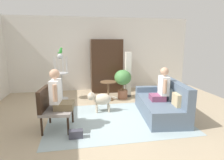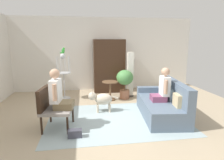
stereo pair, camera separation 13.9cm
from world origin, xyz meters
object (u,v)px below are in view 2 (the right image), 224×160
at_px(person_on_armchair, 58,93).
at_px(bird_cage_stand, 64,75).
at_px(column_lamp, 130,75).
at_px(potted_plant, 125,80).
at_px(handbag, 75,133).
at_px(armchair, 52,105).
at_px(parrot, 63,51).
at_px(couch, 163,104).
at_px(round_end_table, 110,88).
at_px(person_on_couch, 163,88).
at_px(armoire_cabinet, 109,66).
at_px(dog, 102,99).

distance_m(person_on_armchair, bird_cage_stand, 2.14).
relative_size(person_on_armchair, column_lamp, 0.56).
relative_size(potted_plant, handbag, 3.47).
bearing_deg(armchair, parrot, 87.74).
height_order(couch, round_end_table, couch).
xyz_separation_m(armchair, person_on_couch, (2.56, 0.26, 0.21)).
bearing_deg(bird_cage_stand, column_lamp, -1.48).
bearing_deg(armoire_cabinet, bird_cage_stand, -154.77).
distance_m(person_on_armchair, handbag, 0.90).
relative_size(couch, handbag, 6.86).
bearing_deg(round_end_table, potted_plant, 9.56).
height_order(dog, column_lamp, column_lamp).
bearing_deg(person_on_armchair, potted_plant, 45.80).
height_order(couch, potted_plant, potted_plant).
relative_size(couch, armoire_cabinet, 0.98).
bearing_deg(bird_cage_stand, armchair, -91.71).
xyz_separation_m(armchair, person_on_armchair, (0.16, -0.02, 0.25)).
relative_size(dog, parrot, 4.36).
height_order(column_lamp, armoire_cabinet, armoire_cabinet).
relative_size(couch, round_end_table, 3.09).
relative_size(parrot, column_lamp, 0.12).
height_order(potted_plant, handbag, potted_plant).
relative_size(parrot, handbag, 0.67).
distance_m(armchair, person_on_couch, 2.58).
bearing_deg(armchair, armoire_cabinet, 60.61).
bearing_deg(parrot, column_lamp, -1.49).
xyz_separation_m(dog, column_lamp, (1.07, 1.25, 0.39)).
xyz_separation_m(round_end_table, dog, (-0.36, -0.96, -0.03)).
xyz_separation_m(person_on_couch, person_on_armchair, (-2.40, -0.28, 0.04)).
bearing_deg(dog, bird_cage_stand, 129.12).
bearing_deg(dog, column_lamp, 49.46).
bearing_deg(handbag, column_lamp, 56.11).
xyz_separation_m(armchair, potted_plant, (1.98, 1.85, 0.08)).
bearing_deg(couch, bird_cage_stand, 143.89).
relative_size(person_on_armchair, bird_cage_stand, 0.57).
bearing_deg(couch, person_on_couch, -162.76).
distance_m(person_on_armchair, round_end_table, 2.27).
bearing_deg(couch, round_end_table, 126.39).
bearing_deg(person_on_couch, person_on_armchair, -173.46).
bearing_deg(handbag, person_on_couch, 19.84).
xyz_separation_m(armchair, handbag, (0.48, -0.49, -0.44)).
distance_m(couch, dog, 1.57).
bearing_deg(dog, couch, -20.18).
bearing_deg(potted_plant, dog, -129.12).
height_order(bird_cage_stand, potted_plant, bird_cage_stand).
bearing_deg(potted_plant, bird_cage_stand, 172.09).
xyz_separation_m(bird_cage_stand, parrot, (0.02, 0.00, 0.75)).
relative_size(round_end_table, handbag, 2.22).
bearing_deg(person_on_armchair, handbag, -55.13).
xyz_separation_m(person_on_armchair, dog, (0.97, 0.83, -0.43)).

